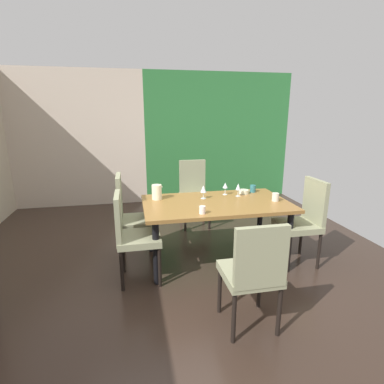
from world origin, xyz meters
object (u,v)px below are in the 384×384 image
object	(u,v)px
wine_glass_rear	(225,186)
cup_west	(253,189)
chair_left_near	(131,232)
cup_near_window	(202,210)
wine_glass_near_shelf	(238,187)
serving_bowl_center	(244,192)
dining_table	(216,209)
chair_head_far	(194,190)
chair_head_near	(253,270)
cup_south	(275,197)
chair_right_near	(304,218)
chair_left_far	(130,213)
wine_glass_left	(203,189)
pitcher_corner	(157,192)

from	to	relation	value
wine_glass_rear	cup_west	bearing A→B (deg)	6.46
chair_left_near	cup_near_window	xyz separation A→B (m)	(0.73, -0.11, 0.23)
cup_west	cup_near_window	size ratio (longest dim) A/B	1.14
wine_glass_near_shelf	serving_bowl_center	world-z (taller)	wine_glass_near_shelf
dining_table	chair_head_far	size ratio (longest dim) A/B	1.65
chair_head_near	wine_glass_near_shelf	size ratio (longest dim) A/B	5.87
wine_glass_rear	serving_bowl_center	size ratio (longest dim) A/B	1.20
cup_south	cup_near_window	world-z (taller)	cup_south
wine_glass_rear	wine_glass_near_shelf	world-z (taller)	wine_glass_near_shelf
chair_right_near	cup_near_window	bearing A→B (deg)	94.84
chair_head_near	chair_left_near	distance (m)	1.36
chair_left_far	wine_glass_left	world-z (taller)	chair_left_far
dining_table	cup_south	bearing A→B (deg)	-8.19
chair_left_near	cup_south	bearing A→B (deg)	95.64
chair_left_far	wine_glass_near_shelf	xyz separation A→B (m)	(1.34, -0.08, 0.28)
wine_glass_rear	chair_head_near	bearing A→B (deg)	-99.23
wine_glass_left	cup_west	xyz separation A→B (m)	(0.71, 0.16, -0.07)
cup_south	wine_glass_left	bearing A→B (deg)	161.28
wine_glass_left	cup_south	distance (m)	0.86
dining_table	pitcher_corner	bearing A→B (deg)	158.85
wine_glass_near_shelf	chair_head_near	bearing A→B (deg)	-105.00
chair_head_near	chair_head_far	world-z (taller)	chair_head_far
wine_glass_near_shelf	serving_bowl_center	distance (m)	0.19
chair_head_near	wine_glass_near_shelf	bearing A→B (deg)	75.00
dining_table	cup_near_window	bearing A→B (deg)	-124.59
pitcher_corner	chair_left_near	bearing A→B (deg)	-121.42
cup_south	cup_near_window	distance (m)	0.99
dining_table	serving_bowl_center	world-z (taller)	serving_bowl_center
chair_head_near	cup_south	world-z (taller)	chair_head_near
chair_right_near	chair_head_far	distance (m)	1.82
chair_head_far	wine_glass_near_shelf	bearing A→B (deg)	107.64
wine_glass_left	cup_west	size ratio (longest dim) A/B	1.77
chair_right_near	wine_glass_rear	world-z (taller)	chair_right_near
chair_left_near	wine_glass_left	distance (m)	1.03
cup_south	wine_glass_near_shelf	bearing A→B (deg)	141.62
chair_head_near	cup_west	distance (m)	1.73
chair_right_near	cup_west	world-z (taller)	chair_right_near
chair_left_near	wine_glass_near_shelf	size ratio (longest dim) A/B	5.88
chair_head_far	cup_near_window	world-z (taller)	chair_head_far
dining_table	chair_left_near	size ratio (longest dim) A/B	1.76
wine_glass_near_shelf	cup_near_window	size ratio (longest dim) A/B	2.01
cup_near_window	chair_right_near	bearing A→B (deg)	4.84
chair_right_near	chair_head_far	world-z (taller)	chair_head_far
pitcher_corner	chair_left_far	bearing A→B (deg)	178.56
chair_head_near	wine_glass_left	bearing A→B (deg)	92.57
chair_left_near	cup_near_window	distance (m)	0.78
wine_glass_rear	cup_near_window	size ratio (longest dim) A/B	1.90
dining_table	pitcher_corner	xyz separation A→B (m)	(-0.67, 0.26, 0.17)
chair_left_near	serving_bowl_center	size ratio (longest dim) A/B	7.46
chair_right_near	chair_head_far	bearing A→B (deg)	33.32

